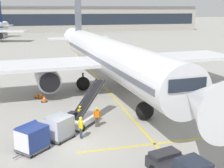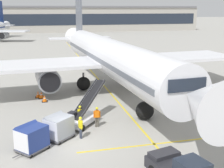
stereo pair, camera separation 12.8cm
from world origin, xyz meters
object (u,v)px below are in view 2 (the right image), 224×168
ground_crew_by_carts (81,126)px  ground_crew_marshaller (53,127)px  parked_airplane (109,57)px  safety_cone_nose_mark (41,95)px  belt_loader (83,114)px  ground_crew_wingwalker (80,114)px  safety_cone_engine_keepout (38,94)px  baggage_cart_lead (58,126)px  safety_cone_wingtip (45,99)px  ground_crew_by_loader (97,116)px  baggage_cart_second (31,137)px

ground_crew_by_carts → ground_crew_marshaller: (-2.06, 0.21, 0.00)m
parked_airplane → safety_cone_nose_mark: parked_airplane is taller
belt_loader → ground_crew_wingwalker: bearing=-147.8°
safety_cone_engine_keepout → safety_cone_nose_mark: bearing=-48.9°
baggage_cart_lead → belt_loader: bearing=47.7°
parked_airplane → safety_cone_wingtip: size_ratio=61.67×
parked_airplane → safety_cone_engine_keepout: size_ratio=59.09×
belt_loader → ground_crew_marshaller: belt_loader is taller
ground_crew_by_carts → safety_cone_engine_keepout: size_ratio=2.41×
ground_crew_by_loader → safety_cone_engine_keepout: bearing=115.9°
baggage_cart_second → ground_crew_marshaller: size_ratio=1.46×
ground_crew_by_carts → safety_cone_engine_keepout: ground_crew_by_carts is taller
parked_airplane → ground_crew_marshaller: size_ratio=24.56×
baggage_cart_lead → ground_crew_by_loader: 3.65m
belt_loader → ground_crew_marshaller: bearing=-136.0°
ground_crew_by_loader → ground_crew_by_carts: bearing=-130.4°
parked_airplane → ground_crew_by_carts: 14.35m
baggage_cart_lead → baggage_cart_second: bearing=-142.1°
belt_loader → ground_crew_wingwalker: belt_loader is taller
belt_loader → baggage_cart_second: size_ratio=1.85×
parked_airplane → baggage_cart_lead: (-6.96, -12.65, -3.06)m
safety_cone_wingtip → baggage_cart_lead: bearing=-85.0°
ground_crew_by_carts → parked_airplane: bearing=67.7°
belt_loader → safety_cone_wingtip: size_ratio=6.81×
ground_crew_wingwalker → safety_cone_nose_mark: size_ratio=2.27×
ground_crew_by_carts → safety_cone_wingtip: bearing=103.9°
ground_crew_wingwalker → belt_loader: bearing=32.2°
ground_crew_by_loader → ground_crew_marshaller: size_ratio=1.00×
ground_crew_marshaller → safety_cone_nose_mark: 11.20m
belt_loader → ground_crew_by_carts: bearing=-102.6°
belt_loader → ground_crew_by_loader: belt_loader is taller
baggage_cart_lead → ground_crew_by_loader: baggage_cart_lead is taller
baggage_cart_second → ground_crew_marshaller: baggage_cart_second is taller
safety_cone_engine_keepout → safety_cone_nose_mark: 0.54m
parked_airplane → safety_cone_wingtip: (-7.81, -2.93, -3.72)m
ground_crew_by_carts → safety_cone_nose_mark: size_ratio=2.27×
belt_loader → safety_cone_wingtip: belt_loader is taller
safety_cone_engine_keepout → baggage_cart_lead: bearing=-82.5°
parked_airplane → safety_cone_nose_mark: (-8.12, -1.60, -3.68)m
baggage_cart_lead → ground_crew_wingwalker: 3.02m
safety_cone_engine_keepout → ground_crew_by_carts: bearing=-75.0°
safety_cone_wingtip → safety_cone_nose_mark: 1.37m
baggage_cart_lead → safety_cone_nose_mark: size_ratio=3.33×
ground_crew_marshaller → safety_cone_wingtip: ground_crew_marshaller is taller
parked_airplane → baggage_cart_second: bearing=-122.2°
ground_crew_by_carts → ground_crew_wingwalker: size_ratio=1.00×
safety_cone_nose_mark → baggage_cart_second: bearing=-93.6°
baggage_cart_second → safety_cone_nose_mark: baggage_cart_second is taller
belt_loader → safety_cone_nose_mark: belt_loader is taller
parked_airplane → ground_crew_marshaller: 15.05m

